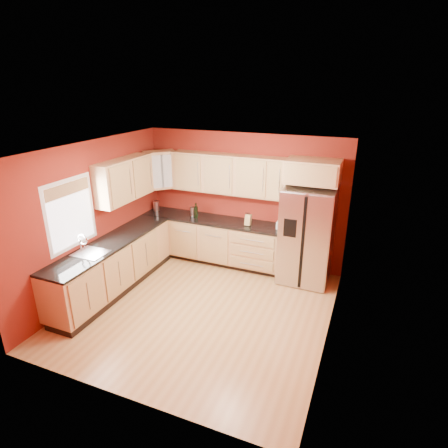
{
  "coord_description": "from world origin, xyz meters",
  "views": [
    {
      "loc": [
        2.33,
        -4.69,
        3.49
      ],
      "look_at": [
        0.04,
        0.9,
        1.18
      ],
      "focal_mm": 30.0,
      "sensor_mm": 36.0,
      "label": 1
    }
  ],
  "objects": [
    {
      "name": "upper_cabinets_left",
      "position": [
        -1.83,
        0.72,
        1.83
      ],
      "size": [
        0.33,
        1.35,
        0.75
      ],
      "primitive_type": "cube",
      "color": "#AB7E53",
      "rests_on": "wall_left"
    },
    {
      "name": "upper_cabinets_back",
      "position": [
        -0.25,
        1.83,
        1.83
      ],
      "size": [
        2.3,
        0.33,
        0.75
      ],
      "primitive_type": "cube",
      "color": "#AB7E53",
      "rests_on": "wall_back"
    },
    {
      "name": "window",
      "position": [
        -1.98,
        -0.5,
        1.55
      ],
      "size": [
        0.03,
        0.9,
        1.0
      ],
      "primitive_type": "cube",
      "color": "white",
      "rests_on": "wall_left"
    },
    {
      "name": "canister_right",
      "position": [
        -1.85,
        1.72,
        1.02
      ],
      "size": [
        0.13,
        0.13,
        0.21
      ],
      "primitive_type": "cylinder",
      "rotation": [
        0.0,
        0.0,
        0.04
      ],
      "color": "#AEAEB3",
      "rests_on": "countertop_back"
    },
    {
      "name": "base_cabinets_back",
      "position": [
        -0.55,
        1.7,
        0.44
      ],
      "size": [
        2.9,
        0.6,
        0.88
      ],
      "primitive_type": "cube",
      "color": "#AB7E53",
      "rests_on": "floor"
    },
    {
      "name": "base_cabinets_left",
      "position": [
        -1.7,
        0.0,
        0.44
      ],
      "size": [
        0.6,
        2.8,
        0.88
      ],
      "primitive_type": "cube",
      "color": "#AB7E53",
      "rests_on": "floor"
    },
    {
      "name": "knife_block",
      "position": [
        0.23,
        1.64,
        1.03
      ],
      "size": [
        0.11,
        0.1,
        0.21
      ],
      "primitive_type": "cube",
      "rotation": [
        0.0,
        0.0,
        -0.05
      ],
      "color": "tan",
      "rests_on": "countertop_back"
    },
    {
      "name": "wall_left",
      "position": [
        -2.0,
        0.0,
        1.3
      ],
      "size": [
        0.04,
        4.0,
        2.6
      ],
      "primitive_type": "cube",
      "color": "maroon",
      "rests_on": "floor"
    },
    {
      "name": "floor",
      "position": [
        0.0,
        0.0,
        0.0
      ],
      "size": [
        4.0,
        4.0,
        0.0
      ],
      "primitive_type": "plane",
      "color": "#AF7C43",
      "rests_on": "ground"
    },
    {
      "name": "corner_upper_cabinet",
      "position": [
        -1.67,
        1.67,
        1.83
      ],
      "size": [
        0.67,
        0.67,
        0.75
      ],
      "primitive_type": "cube",
      "rotation": [
        0.0,
        0.0,
        0.79
      ],
      "color": "#AB7E53",
      "rests_on": "wall_back"
    },
    {
      "name": "wine_bottle_a",
      "position": [
        -0.87,
        1.64,
        1.08
      ],
      "size": [
        0.09,
        0.09,
        0.31
      ],
      "primitive_type": null,
      "rotation": [
        0.0,
        0.0,
        -0.39
      ],
      "color": "black",
      "rests_on": "countertop_back"
    },
    {
      "name": "ceiling",
      "position": [
        0.0,
        0.0,
        2.6
      ],
      "size": [
        4.0,
        4.0,
        0.0
      ],
      "primitive_type": "plane",
      "color": "silver",
      "rests_on": "wall_back"
    },
    {
      "name": "countertop_back",
      "position": [
        -0.55,
        1.69,
        0.9
      ],
      "size": [
        2.9,
        0.62,
        0.04
      ],
      "primitive_type": "cube",
      "color": "black",
      "rests_on": "base_cabinets_back"
    },
    {
      "name": "countertop_left",
      "position": [
        -1.69,
        0.0,
        0.9
      ],
      "size": [
        0.62,
        2.8,
        0.04
      ],
      "primitive_type": "cube",
      "color": "black",
      "rests_on": "base_cabinets_left"
    },
    {
      "name": "refrigerator",
      "position": [
        1.35,
        1.62,
        0.89
      ],
      "size": [
        0.9,
        0.75,
        1.78
      ],
      "primitive_type": "cube",
      "color": "#AEAEB3",
      "rests_on": "floor"
    },
    {
      "name": "wall_back",
      "position": [
        0.0,
        2.0,
        1.3
      ],
      "size": [
        4.0,
        0.04,
        2.6
      ],
      "primitive_type": "cube",
      "color": "maroon",
      "rests_on": "floor"
    },
    {
      "name": "over_fridge_cabinet",
      "position": [
        1.35,
        1.7,
        2.05
      ],
      "size": [
        0.92,
        0.6,
        0.4
      ],
      "primitive_type": "cube",
      "color": "#AB7E53",
      "rests_on": "wall_back"
    },
    {
      "name": "wine_bottle_b",
      "position": [
        -0.88,
        1.63,
        1.07
      ],
      "size": [
        0.08,
        0.08,
        0.29
      ],
      "primitive_type": null,
      "rotation": [
        0.0,
        0.0,
        0.28
      ],
      "color": "black",
      "rests_on": "countertop_back"
    },
    {
      "name": "sink_faucet",
      "position": [
        -1.69,
        -0.5,
        1.07
      ],
      "size": [
        0.5,
        0.42,
        0.3
      ],
      "primitive_type": null,
      "color": "silver",
      "rests_on": "countertop_left"
    },
    {
      "name": "canister_left",
      "position": [
        -0.97,
        1.7,
        1.02
      ],
      "size": [
        0.16,
        0.16,
        0.19
      ],
      "primitive_type": "cylinder",
      "rotation": [
        0.0,
        0.0,
        0.4
      ],
      "color": "#AEAEB3",
      "rests_on": "countertop_back"
    },
    {
      "name": "wall_right",
      "position": [
        2.0,
        0.0,
        1.3
      ],
      "size": [
        0.04,
        4.0,
        2.6
      ],
      "primitive_type": "cube",
      "color": "maroon",
      "rests_on": "floor"
    },
    {
      "name": "soap_dispenser",
      "position": [
        0.8,
        1.65,
        1.01
      ],
      "size": [
        0.08,
        0.08,
        0.17
      ],
      "primitive_type": "cylinder",
      "rotation": [
        0.0,
        0.0,
        0.44
      ],
      "color": "silver",
      "rests_on": "countertop_back"
    },
    {
      "name": "wall_front",
      "position": [
        0.0,
        -2.0,
        1.3
      ],
      "size": [
        4.0,
        0.04,
        2.6
      ],
      "primitive_type": "cube",
      "color": "maroon",
      "rests_on": "floor"
    }
  ]
}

